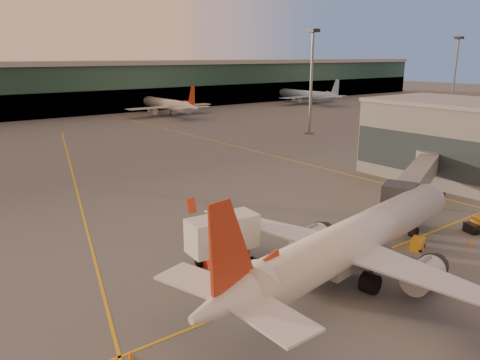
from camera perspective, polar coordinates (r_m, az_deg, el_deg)
ground at (r=42.15m, az=16.24°, el=-13.15°), size 600.00×600.00×0.00m
taxi_markings at (r=72.53m, az=-17.08°, el=-1.25°), size 100.12×173.00×0.01m
terminal at (r=166.37m, az=-26.98°, el=9.70°), size 400.00×20.00×17.60m
gate_building at (r=83.61m, az=24.06°, el=4.62°), size 18.40×22.40×12.60m
mast_east_near at (r=119.64m, az=8.72°, el=12.61°), size 2.40×2.40×25.60m
mast_east_far at (r=182.96m, az=24.78°, el=12.21°), size 2.40×2.40×25.60m
main_airplane at (r=42.51m, az=13.49°, el=-7.38°), size 36.38×32.96×11.00m
jet_bridge at (r=66.75m, az=21.03°, el=0.41°), size 24.61×12.81×5.57m
catering_truck at (r=43.82m, az=-2.03°, el=-7.20°), size 6.81×3.49×5.12m
gpu_cart at (r=52.07m, az=20.83°, el=-7.31°), size 2.29×1.82×1.17m
pushback_tug at (r=59.88m, az=27.21°, el=-5.02°), size 3.61×2.73×1.65m
cone_nose at (r=61.44m, az=26.42°, el=-4.84°), size 0.44×0.44×0.56m
cone_tail at (r=33.89m, az=-13.15°, el=-20.00°), size 0.38×0.38×0.49m
cone_wing_left at (r=56.13m, az=-0.90°, el=-4.96°), size 0.51×0.51×0.64m
cone_fwd at (r=55.26m, az=26.23°, el=-6.96°), size 0.43×0.43×0.54m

